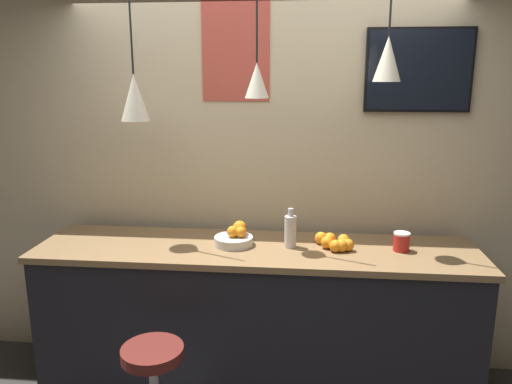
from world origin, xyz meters
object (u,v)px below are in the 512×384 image
Objects in this scene: juice_bottle at (290,231)px; spread_jar at (401,242)px; fruit_bowl at (235,238)px; mounted_tv at (419,70)px.

juice_bottle is 2.14× the size of spread_jar.
juice_bottle is (0.35, -0.01, 0.06)m from fruit_bowl.
spread_jar is at bearing -105.71° from mounted_tv.
mounted_tv is (0.78, 0.37, 0.96)m from juice_bottle.
fruit_bowl is 1.56m from mounted_tv.
spread_jar is 1.08m from mounted_tv.
fruit_bowl is 0.37× the size of mounted_tv.
juice_bottle is at bearing -154.51° from mounted_tv.
fruit_bowl reaches higher than spread_jar.
mounted_tv reaches higher than spread_jar.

